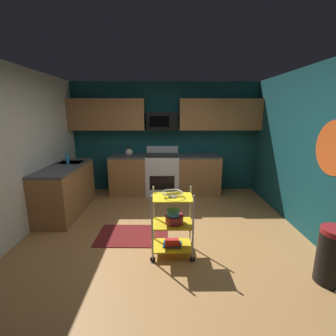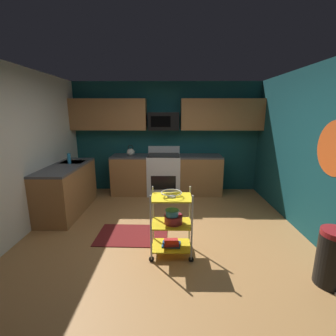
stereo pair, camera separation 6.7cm
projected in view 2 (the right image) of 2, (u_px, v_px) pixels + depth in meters
The scene contains 18 objects.
floor at pixel (165, 239), 3.70m from camera, with size 4.40×4.80×0.04m, color #A87542.
wall_back at pixel (167, 138), 5.76m from camera, with size 4.52×0.06×2.60m, color #14474C.
wall_left at pixel (10, 155), 3.42m from camera, with size 0.06×4.80×2.60m, color silver.
wall_right at pixel (320, 156), 3.38m from camera, with size 0.06×4.80×2.60m, color #14474C.
wall_flower_decal at pixel (335, 149), 3.04m from camera, with size 0.73×0.73×0.00m, color #E5591E.
counter_run at pixel (132, 179), 5.22m from camera, with size 3.48×2.21×0.92m.
oven_range at pixel (164, 174), 5.64m from camera, with size 0.76×0.65×1.10m.
upper_cabinets at pixel (167, 115), 5.45m from camera, with size 4.40×0.33×0.70m.
microwave at pixel (164, 121), 5.46m from camera, with size 0.70×0.39×0.40m.
rolling_cart at pixel (171, 223), 3.17m from camera, with size 0.59×0.39×0.91m.
fruit_bowl at pixel (171, 193), 3.08m from camera, with size 0.27×0.27×0.07m.
mixing_bowl_large at pixel (173, 219), 3.16m from camera, with size 0.25×0.25×0.11m.
mixing_bowl_small at pixel (172, 213), 3.12m from camera, with size 0.18×0.18×0.08m.
book_stack at pixel (171, 243), 3.24m from camera, with size 0.26×0.19×0.06m.
kettle at pixel (131, 152), 5.52m from camera, with size 0.21×0.18×0.26m.
dish_soap_bottle at pixel (69, 158), 4.65m from camera, with size 0.06×0.06×0.20m, color #2D8CBF.
trash_can at pixel (333, 258), 2.63m from camera, with size 0.34×0.42×0.66m.
floor_rug at pixel (133, 235), 3.76m from camera, with size 1.10×0.70×0.01m, color maroon.
Camera 2 is at (0.09, -3.35, 1.90)m, focal length 25.36 mm.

